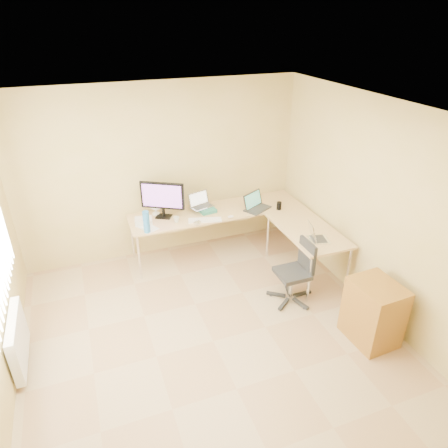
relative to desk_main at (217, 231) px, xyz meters
name	(u,v)px	position (x,y,z in m)	size (l,w,h in m)	color
floor	(213,341)	(-0.72, -1.85, -0.36)	(4.50, 4.50, 0.00)	tan
ceiling	(209,116)	(-0.72, -1.85, 2.24)	(4.50, 4.50, 0.00)	white
wall_back	(162,172)	(-0.72, 0.40, 0.93)	(4.50, 4.50, 0.00)	tan
wall_front	(345,441)	(-0.72, -4.10, 0.93)	(4.50, 4.50, 0.00)	tan
wall_right	(380,213)	(1.38, -1.85, 0.93)	(4.50, 4.50, 0.00)	tan
desk_main	(217,231)	(0.00, 0.00, 0.00)	(2.65, 0.70, 0.73)	tan
desk_return	(305,251)	(0.98, -1.00, 0.00)	(0.70, 1.30, 0.73)	tan
monitor	(163,200)	(-0.81, 0.07, 0.64)	(0.64, 0.21, 0.55)	black
book_stack	(206,209)	(-0.16, 0.06, 0.39)	(0.23, 0.32, 0.05)	#256F5B
laptop_center	(202,200)	(-0.22, 0.09, 0.53)	(0.34, 0.26, 0.22)	silver
laptop_black	(258,202)	(0.59, -0.18, 0.49)	(0.40, 0.30, 0.25)	#282828
keyboard	(205,220)	(-0.28, -0.26, 0.38)	(0.48, 0.13, 0.02)	white
mouse	(231,217)	(0.10, -0.30, 0.38)	(0.09, 0.06, 0.03)	silver
mug	(176,220)	(-0.68, -0.15, 0.41)	(0.09, 0.09, 0.08)	beige
cd_stack	(197,223)	(-0.42, -0.30, 0.38)	(0.11, 0.11, 0.03)	white
water_bottle	(146,222)	(-1.13, -0.30, 0.52)	(0.09, 0.09, 0.31)	#2A73B9
papers	(149,228)	(-1.09, -0.19, 0.37)	(0.18, 0.26, 0.01)	silver
white_box	(144,221)	(-1.13, -0.04, 0.41)	(0.24, 0.17, 0.09)	silver
desk_fan	(155,205)	(-0.90, 0.20, 0.52)	(0.25, 0.25, 0.31)	white
black_cup	(279,206)	(0.89, -0.30, 0.43)	(0.07, 0.07, 0.12)	black
laptop_return	(319,233)	(0.94, -1.31, 0.47)	(0.25, 0.31, 0.21)	silver
office_chair	(293,268)	(0.49, -1.47, 0.14)	(0.51, 0.51, 0.85)	#252525
cabinet	(373,313)	(1.00, -2.44, -0.01)	(0.46, 0.57, 0.79)	#A86641
radiator	(18,340)	(-2.75, -1.45, -0.02)	(0.09, 0.80, 0.55)	white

